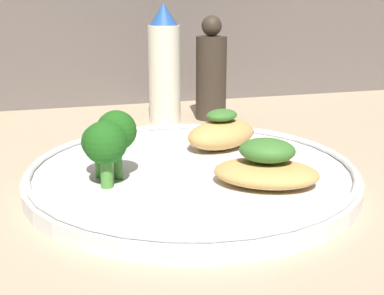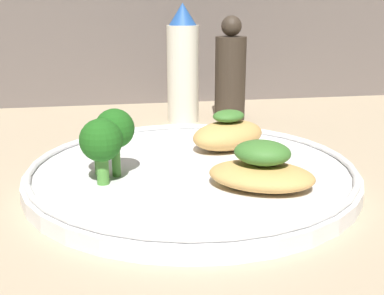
% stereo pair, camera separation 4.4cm
% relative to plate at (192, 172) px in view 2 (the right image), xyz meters
% --- Properties ---
extents(ground_plane, '(1.80, 1.80, 0.01)m').
position_rel_plate_xyz_m(ground_plane, '(0.00, 0.00, -0.01)').
color(ground_plane, tan).
extents(plate, '(0.31, 0.31, 0.02)m').
position_rel_plate_xyz_m(plate, '(0.00, 0.00, 0.00)').
color(plate, white).
rests_on(plate, ground_plane).
extents(grilled_meat_front, '(0.11, 0.09, 0.04)m').
position_rel_plate_xyz_m(grilled_meat_front, '(0.05, -0.06, 0.02)').
color(grilled_meat_front, tan).
rests_on(grilled_meat_front, plate).
extents(grilled_meat_middle, '(0.10, 0.09, 0.04)m').
position_rel_plate_xyz_m(grilled_meat_middle, '(0.05, 0.06, 0.02)').
color(grilled_meat_middle, tan).
rests_on(grilled_meat_middle, plate).
extents(broccoli_bunch, '(0.05, 0.06, 0.06)m').
position_rel_plate_xyz_m(broccoli_bunch, '(-0.08, -0.01, 0.04)').
color(broccoli_bunch, '#4C8E38').
rests_on(broccoli_bunch, plate).
extents(sauce_bottle, '(0.04, 0.04, 0.16)m').
position_rel_plate_xyz_m(sauce_bottle, '(0.03, 0.24, 0.07)').
color(sauce_bottle, silver).
rests_on(sauce_bottle, ground_plane).
extents(pepper_grinder, '(0.04, 0.04, 0.15)m').
position_rel_plate_xyz_m(pepper_grinder, '(0.10, 0.24, 0.06)').
color(pepper_grinder, '#382D23').
rests_on(pepper_grinder, ground_plane).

